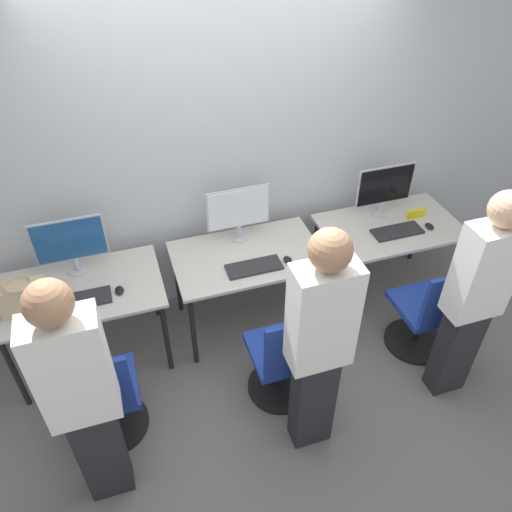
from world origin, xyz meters
The scene contains 22 objects.
ground_plane centered at (0.00, 0.00, 0.00)m, with size 20.00×20.00×0.00m, color slate.
wall_back centered at (0.00, 0.83, 1.40)m, with size 12.00×0.05×2.80m.
desk_left centered at (-1.24, 0.35, 0.63)m, with size 1.14×0.70×0.71m.
monitor_left centered at (-1.24, 0.56, 0.97)m, with size 0.50×0.14×0.45m.
keyboard_left centered at (-1.24, 0.22, 0.72)m, with size 0.41×0.17×0.02m.
mouse_left centered at (-0.97, 0.23, 0.72)m, with size 0.06×0.09×0.03m.
office_chair_left centered at (-1.19, -0.38, 0.36)m, with size 0.48×0.48×0.89m.
person_left centered at (-1.23, -0.74, 0.93)m, with size 0.36×0.22×1.70m.
desk_center centered at (0.00, 0.35, 0.63)m, with size 1.14×0.70×0.71m.
monitor_center centered at (0.00, 0.58, 0.97)m, with size 0.50×0.14×0.45m.
keyboard_center centered at (0.00, 0.19, 0.72)m, with size 0.41×0.17×0.02m.
mouse_center centered at (0.26, 0.18, 0.72)m, with size 0.06×0.09×0.03m.
office_chair_center centered at (0.02, -0.44, 0.36)m, with size 0.48×0.48×0.89m.
person_center centered at (0.07, -0.80, 0.94)m, with size 0.36×0.23×1.72m.
desk_right centered at (1.24, 0.35, 0.63)m, with size 1.14×0.70×0.71m.
monitor_right centered at (1.24, 0.53, 0.97)m, with size 0.50×0.14×0.45m.
keyboard_right centered at (1.24, 0.25, 0.72)m, with size 0.41×0.17×0.02m.
mouse_right centered at (1.52, 0.23, 0.72)m, with size 0.06×0.09×0.03m.
office_chair_right centered at (1.20, -0.36, 0.36)m, with size 0.48×0.48×0.89m.
person_right centered at (1.18, -0.73, 0.92)m, with size 0.36×0.22×1.67m.
handbag centered at (-1.58, 0.25, 0.82)m, with size 0.30×0.18×0.25m.
placard_right centered at (1.49, 0.39, 0.75)m, with size 0.16×0.03×0.08m.
Camera 1 is at (-0.86, -2.48, 3.09)m, focal length 35.00 mm.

